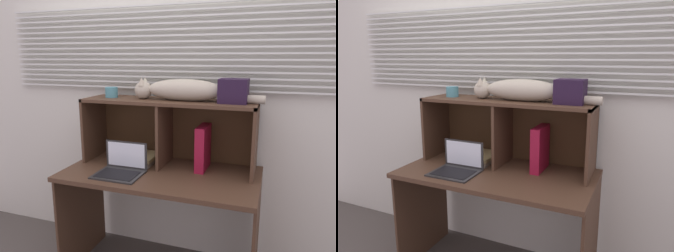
% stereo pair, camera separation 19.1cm
% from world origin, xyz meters
% --- Properties ---
extents(back_panel_with_blinds, '(4.40, 0.08, 2.50)m').
position_xyz_m(back_panel_with_blinds, '(0.00, 0.55, 1.26)').
color(back_panel_with_blinds, silver).
rests_on(back_panel_with_blinds, ground).
extents(desk, '(1.30, 0.67, 0.78)m').
position_xyz_m(desk, '(0.00, 0.18, 0.61)').
color(desk, '#462F20').
rests_on(desk, ground).
extents(hutch_shelf_unit, '(1.20, 0.34, 0.47)m').
position_xyz_m(hutch_shelf_unit, '(-0.00, 0.36, 1.10)').
color(hutch_shelf_unit, '#462F20').
rests_on(hutch_shelf_unit, desk).
extents(cat, '(0.88, 0.16, 0.15)m').
position_xyz_m(cat, '(0.10, 0.33, 1.31)').
color(cat, '#B1A893').
rests_on(cat, hutch_shelf_unit).
extents(laptop, '(0.30, 0.25, 0.20)m').
position_xyz_m(laptop, '(-0.24, 0.07, 0.82)').
color(laptop, '#282828').
rests_on(laptop, desk).
extents(binder_upright, '(0.06, 0.23, 0.30)m').
position_xyz_m(binder_upright, '(0.25, 0.33, 0.93)').
color(binder_upright, maroon).
rests_on(binder_upright, desk).
extents(book_stack, '(0.18, 0.27, 0.05)m').
position_xyz_m(book_stack, '(-0.18, 0.33, 0.81)').
color(book_stack, gray).
rests_on(book_stack, desk).
extents(small_basket, '(0.09, 0.09, 0.07)m').
position_xyz_m(small_basket, '(-0.43, 0.33, 1.28)').
color(small_basket, teal).
rests_on(small_basket, hutch_shelf_unit).
extents(storage_box, '(0.18, 0.16, 0.15)m').
position_xyz_m(storage_box, '(0.44, 0.33, 1.32)').
color(storage_box, black).
rests_on(storage_box, hutch_shelf_unit).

